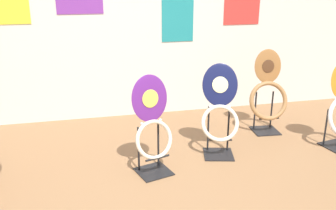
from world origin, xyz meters
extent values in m
cube|color=silver|center=(0.00, 2.36, 1.30)|extent=(8.00, 0.06, 2.60)
cube|color=teal|center=(0.53, 2.32, 1.17)|extent=(0.39, 0.01, 0.55)
cube|color=black|center=(-0.08, 0.82, 0.01)|extent=(0.35, 0.35, 0.01)
cylinder|color=black|center=(-0.20, 0.88, 0.21)|extent=(0.02, 0.02, 0.41)
cylinder|color=black|center=(-0.01, 0.94, 0.21)|extent=(0.02, 0.02, 0.41)
cylinder|color=black|center=(-0.06, 0.75, 0.17)|extent=(0.22, 0.08, 0.02)
torus|color=beige|center=(-0.07, 0.80, 0.32)|extent=(0.37, 0.23, 0.34)
ellipsoid|color=#60237F|center=(-0.09, 0.87, 0.67)|extent=(0.34, 0.17, 0.41)
ellipsoid|color=#E5CC4C|center=(-0.09, 0.86, 0.67)|extent=(0.15, 0.07, 0.15)
sphere|color=silver|center=(-0.17, 0.82, 0.47)|extent=(0.02, 0.02, 0.02)
sphere|color=silver|center=(0.00, 0.87, 0.47)|extent=(0.02, 0.02, 0.02)
cube|color=black|center=(1.33, 1.45, 0.01)|extent=(0.30, 0.30, 0.01)
cylinder|color=black|center=(1.24, 1.55, 0.22)|extent=(0.02, 0.02, 0.42)
cylinder|color=black|center=(1.43, 1.54, 0.22)|extent=(0.02, 0.02, 0.42)
cylinder|color=black|center=(1.32, 1.38, 0.18)|extent=(0.22, 0.04, 0.02)
torus|color=#9E7042|center=(1.32, 1.43, 0.37)|extent=(0.45, 0.23, 0.42)
ellipsoid|color=#936033|center=(1.33, 1.53, 0.73)|extent=(0.31, 0.11, 0.37)
ellipsoid|color=#4C2D19|center=(1.33, 1.51, 0.73)|extent=(0.14, 0.04, 0.14)
sphere|color=silver|center=(1.25, 1.50, 0.55)|extent=(0.02, 0.02, 0.02)
sphere|color=silver|center=(1.41, 1.49, 0.55)|extent=(0.02, 0.02, 0.02)
cylinder|color=black|center=(1.74, 0.98, 0.20)|extent=(0.02, 0.02, 0.38)
sphere|color=silver|center=(1.77, 0.93, 0.50)|extent=(0.02, 0.02, 0.02)
cube|color=black|center=(0.60, 1.01, 0.01)|extent=(0.34, 0.34, 0.01)
cylinder|color=black|center=(0.53, 1.13, 0.24)|extent=(0.02, 0.02, 0.46)
cylinder|color=black|center=(0.72, 1.08, 0.24)|extent=(0.02, 0.02, 0.46)
cylinder|color=black|center=(0.59, 0.94, 0.19)|extent=(0.22, 0.07, 0.02)
torus|color=beige|center=(0.60, 0.99, 0.34)|extent=(0.39, 0.27, 0.33)
ellipsoid|color=#141942|center=(0.63, 1.12, 0.68)|extent=(0.36, 0.21, 0.40)
ellipsoid|color=beige|center=(0.63, 1.10, 0.68)|extent=(0.16, 0.08, 0.15)
sphere|color=silver|center=(0.53, 1.08, 0.48)|extent=(0.02, 0.02, 0.02)
sphere|color=silver|center=(0.71, 1.04, 0.48)|extent=(0.02, 0.02, 0.02)
camera|label=1|loc=(-0.63, -2.08, 1.63)|focal=40.00mm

